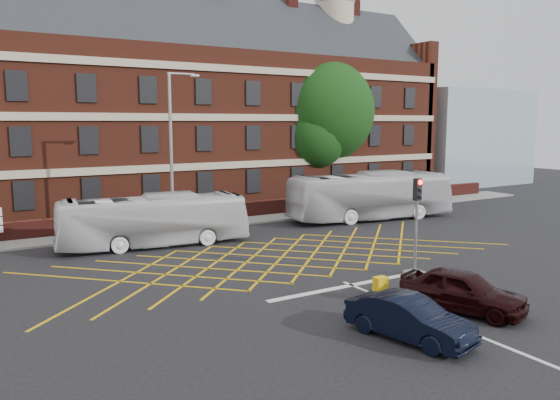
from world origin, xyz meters
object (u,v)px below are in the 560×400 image
utility_cabinet (380,289)px  street_lamp (173,183)px  bus_right (371,196)px  car_navy (409,318)px  deciduous_tree (322,119)px  traffic_light_near (416,236)px  bus_left (154,220)px  car_maroon (462,290)px

utility_cabinet → street_lamp: bearing=100.8°
bus_right → car_navy: bearing=151.1°
bus_right → deciduous_tree: bearing=-8.0°
car_navy → utility_cabinet: 3.68m
deciduous_tree → traffic_light_near: (-10.49, -21.75, -5.18)m
deciduous_tree → utility_cabinet: 28.15m
car_navy → traffic_light_near: (5.28, 5.02, 1.10)m
deciduous_tree → traffic_light_near: size_ratio=2.81×
bus_left → car_maroon: 16.78m
car_navy → bus_right: bearing=39.2°
street_lamp → utility_cabinet: street_lamp is taller
car_navy → deciduous_tree: size_ratio=0.34×
traffic_light_near → street_lamp: size_ratio=0.46×
bus_left → traffic_light_near: 13.95m
bus_left → street_lamp: size_ratio=1.08×
bus_left → car_navy: bearing=-163.6°
deciduous_tree → utility_cabinet: (-14.05, -23.52, -6.49)m
bus_left → car_maroon: size_ratio=2.30×
bus_left → street_lamp: (1.54, 1.08, 1.85)m
traffic_light_near → deciduous_tree: bearing=64.2°
bus_left → bus_right: (15.36, 0.19, 0.23)m
bus_left → traffic_light_near: bearing=-138.2°
bus_right → street_lamp: bearing=94.8°
car_navy → bus_left: bearing=85.4°
traffic_light_near → utility_cabinet: traffic_light_near is taller
traffic_light_near → utility_cabinet: 4.18m
bus_left → car_navy: 16.76m
bus_right → street_lamp: (-13.82, 0.89, 1.62)m
car_maroon → utility_cabinet: 2.93m
bus_right → car_navy: size_ratio=2.92×
bus_left → car_navy: (2.57, -16.55, -0.74)m
car_maroon → deciduous_tree: bearing=45.0°
utility_cabinet → bus_left: bearing=107.9°
car_navy → street_lamp: size_ratio=0.43×
bus_left → traffic_light_near: (7.84, -11.53, 0.36)m
car_navy → utility_cabinet: car_navy is taller
street_lamp → car_navy: bearing=-86.7°
car_navy → utility_cabinet: size_ratio=4.43×
bus_right → car_navy: (-12.80, -16.74, -0.98)m
street_lamp → bus_left: bearing=-145.0°
car_maroon → bus_left: bearing=91.5°
street_lamp → utility_cabinet: bearing=-79.2°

